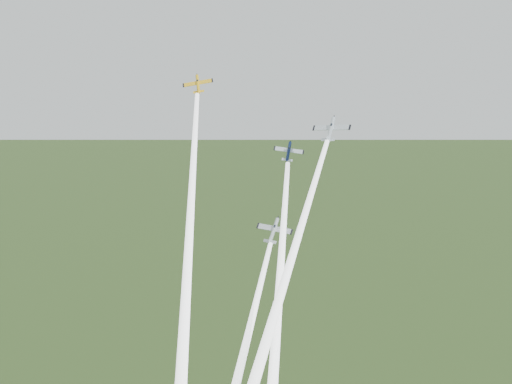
# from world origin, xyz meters

# --- Properties ---
(plane_yellow) EXTENTS (8.73, 7.26, 6.44)m
(plane_yellow) POSITION_xyz_m (-15.98, 2.63, 113.77)
(plane_yellow) COLOR yellow
(smoke_trail_yellow) EXTENTS (19.78, 56.35, 54.36)m
(smoke_trail_yellow) POSITION_xyz_m (-6.66, -26.73, 85.23)
(smoke_trail_yellow) COLOR white
(plane_navy) EXTENTS (6.93, 6.62, 5.95)m
(plane_navy) POSITION_xyz_m (4.91, 2.11, 99.63)
(plane_navy) COLOR #0D1B3D
(smoke_trail_navy) EXTENTS (11.24, 50.88, 47.75)m
(smoke_trail_navy) POSITION_xyz_m (9.72, -24.70, 74.39)
(smoke_trail_navy) COLOR white
(plane_silver_right) EXTENTS (8.44, 7.58, 6.77)m
(plane_silver_right) POSITION_xyz_m (14.60, -1.43, 105.07)
(plane_silver_right) COLOR silver
(smoke_trail_silver_right) EXTENTS (7.99, 50.37, 46.97)m
(smoke_trail_silver_right) POSITION_xyz_m (11.52, -28.08, 80.22)
(smoke_trail_silver_right) COLOR white
(plane_silver_low) EXTENTS (8.40, 6.55, 6.88)m
(plane_silver_low) POSITION_xyz_m (3.84, -5.91, 83.99)
(plane_silver_low) COLOR #B0B9BE
(smoke_trail_silver_low) EXTENTS (2.87, 40.40, 37.63)m
(smoke_trail_silver_low) POSITION_xyz_m (3.48, -27.69, 63.82)
(smoke_trail_silver_low) COLOR white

